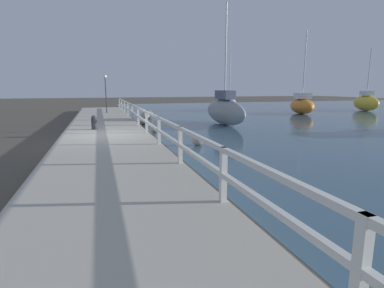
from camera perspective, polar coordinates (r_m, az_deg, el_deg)
ground_plane at (r=12.61m, az=-15.94°, el=0.27°), size 120.00×120.00×0.00m
dock_walkway at (r=12.58m, az=-15.98°, el=1.01°), size 3.48×36.00×0.33m
railing at (r=12.62m, az=-8.68°, el=4.94°), size 0.10×32.50×0.92m
boulder_upstream at (r=14.95m, az=-7.14°, el=2.77°), size 0.42×0.37×0.31m
boulder_downstream at (r=18.34m, az=-9.30°, el=4.10°), size 0.37×0.34×0.28m
boulder_water_edge at (r=22.51m, az=-8.39°, el=5.69°), size 0.77×0.69×0.58m
boulder_mid_strip at (r=21.56m, az=-8.92°, el=5.33°), size 0.64×0.57×0.48m
boulder_near_dock at (r=11.49m, az=1.16°, el=0.59°), size 0.47×0.42×0.35m
boulder_far_strip at (r=23.09m, az=-8.46°, el=5.50°), size 0.44×0.39×0.33m
mooring_bollard at (r=14.27m, az=-18.13°, el=3.95°), size 0.26×0.26×0.64m
dock_lamp at (r=23.42m, az=-16.14°, el=10.35°), size 0.22×0.22×2.79m
sailboat_orange at (r=27.34m, az=20.22°, el=6.96°), size 2.44×3.79×6.79m
sailboat_white at (r=29.69m, az=7.12°, el=7.72°), size 1.85×4.40×5.47m
sailboat_gray at (r=18.16m, az=6.23°, el=6.39°), size 0.97×5.15×6.93m
sailboat_yellow at (r=33.78m, az=30.20°, el=6.87°), size 2.10×3.89×5.90m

